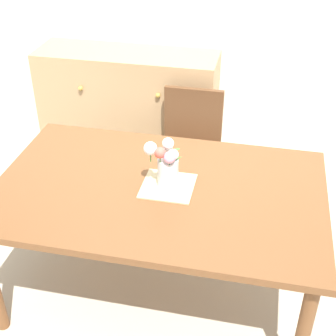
% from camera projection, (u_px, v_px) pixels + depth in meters
% --- Properties ---
extents(ground_plane, '(12.00, 12.00, 0.00)m').
position_uv_depth(ground_plane, '(160.00, 286.00, 3.00)').
color(ground_plane, '#B7AD99').
extents(dining_table, '(1.78, 1.12, 0.76)m').
position_uv_depth(dining_table, '(159.00, 199.00, 2.63)').
color(dining_table, brown).
rests_on(dining_table, ground_plane).
extents(chair_far, '(0.42, 0.42, 0.90)m').
position_uv_depth(chair_far, '(190.00, 144.00, 3.45)').
color(chair_far, brown).
rests_on(chair_far, ground_plane).
extents(dresser, '(1.40, 0.47, 1.00)m').
position_uv_depth(dresser, '(129.00, 112.00, 3.91)').
color(dresser, tan).
rests_on(dresser, ground_plane).
extents(placemat, '(0.28, 0.28, 0.01)m').
position_uv_depth(placemat, '(168.00, 186.00, 2.59)').
color(placemat, '#CCB789').
rests_on(placemat, dining_table).
extents(flower_vase, '(0.20, 0.18, 0.27)m').
position_uv_depth(flower_vase, '(166.00, 164.00, 2.51)').
color(flower_vase, silver).
rests_on(flower_vase, placemat).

